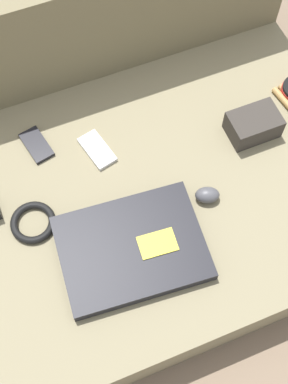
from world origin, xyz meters
The scene contains 9 objects.
ground_plane centered at (0.00, 0.00, 0.00)m, with size 8.00×8.00×0.00m, color #7A6651.
couch_seat centered at (0.00, 0.00, 0.08)m, with size 1.18×0.79×0.15m.
couch_backrest centered at (0.00, 0.49, 0.24)m, with size 1.18×0.20×0.48m.
laptop centered at (-0.08, -0.13, 0.17)m, with size 0.37×0.29×0.03m.
computer_mouse centered at (0.14, -0.07, 0.17)m, with size 0.07×0.06×0.04m.
phone_silver centered at (-0.07, 0.17, 0.16)m, with size 0.08×0.12×0.01m.
phone_black centered at (-0.21, 0.24, 0.16)m, with size 0.07×0.11×0.01m.
camera_pouch centered at (0.34, 0.07, 0.19)m, with size 0.13×0.09×0.07m.
cable_coil centered at (-0.28, 0.03, 0.16)m, with size 0.11×0.11×0.02m.
Camera 1 is at (-0.22, -0.55, 1.38)m, focal length 50.00 mm.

